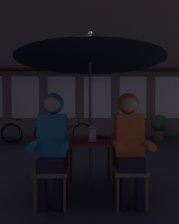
{
  "coord_description": "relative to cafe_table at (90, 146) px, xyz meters",
  "views": [
    {
      "loc": [
        -0.07,
        -2.83,
        1.23
      ],
      "look_at": [
        0.0,
        0.42,
        1.13
      ],
      "focal_mm": 31.07,
      "sensor_mm": 36.0,
      "label": 1
    }
  ],
  "objects": [
    {
      "name": "ground_plane",
      "position": [
        0.0,
        0.0,
        -0.64
      ],
      "size": [
        60.0,
        60.0,
        0.0
      ],
      "primitive_type": "plane",
      "color": "#232326"
    },
    {
      "name": "cafe_table",
      "position": [
        0.0,
        0.0,
        0.0
      ],
      "size": [
        0.72,
        0.72,
        0.74
      ],
      "color": "maroon",
      "rests_on": "ground_plane"
    },
    {
      "name": "patio_umbrella",
      "position": [
        0.0,
        0.0,
        1.42
      ],
      "size": [
        2.1,
        2.1,
        2.31
      ],
      "color": "#4C4C51",
      "rests_on": "ground_plane"
    },
    {
      "name": "lantern",
      "position": [
        0.03,
        -0.12,
        0.22
      ],
      "size": [
        0.11,
        0.11,
        0.23
      ],
      "color": "white",
      "rests_on": "cafe_table"
    },
    {
      "name": "chair_left",
      "position": [
        -0.48,
        -0.37,
        -0.15
      ],
      "size": [
        0.4,
        0.4,
        0.87
      ],
      "color": "olive",
      "rests_on": "ground_plane"
    },
    {
      "name": "chair_right",
      "position": [
        0.48,
        -0.37,
        -0.15
      ],
      "size": [
        0.4,
        0.4,
        0.87
      ],
      "color": "olive",
      "rests_on": "ground_plane"
    },
    {
      "name": "person_left_hooded",
      "position": [
        -0.48,
        -0.43,
        0.21
      ],
      "size": [
        0.45,
        0.56,
        1.4
      ],
      "color": "black",
      "rests_on": "ground_plane"
    },
    {
      "name": "person_right_hooded",
      "position": [
        0.48,
        -0.43,
        0.21
      ],
      "size": [
        0.45,
        0.56,
        1.4
      ],
      "color": "black",
      "rests_on": "ground_plane"
    },
    {
      "name": "shopfront_building",
      "position": [
        -0.31,
        5.4,
        2.45
      ],
      "size": [
        10.0,
        0.93,
        6.2
      ],
      "color": "#6B5B4C",
      "rests_on": "ground_plane"
    },
    {
      "name": "bicycle_second",
      "position": [
        -1.95,
        3.56,
        -0.29
      ],
      "size": [
        1.67,
        0.31,
        0.84
      ],
      "color": "black",
      "rests_on": "ground_plane"
    },
    {
      "name": "bicycle_third",
      "position": [
        -0.69,
        3.77,
        -0.29
      ],
      "size": [
        1.68,
        0.08,
        0.84
      ],
      "color": "black",
      "rests_on": "ground_plane"
    },
    {
      "name": "book",
      "position": [
        0.19,
        0.17,
        0.11
      ],
      "size": [
        0.24,
        0.21,
        0.02
      ],
      "primitive_type": "cube",
      "rotation": [
        0.0,
        0.0,
        -0.42
      ],
      "color": "black",
      "rests_on": "cafe_table"
    },
    {
      "name": "potted_plant",
      "position": [
        2.67,
        4.3,
        -0.09
      ],
      "size": [
        0.6,
        0.6,
        0.92
      ],
      "color": "brown",
      "rests_on": "ground_plane"
    }
  ]
}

